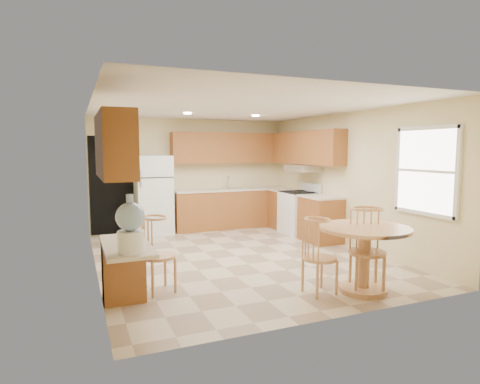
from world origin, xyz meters
name	(u,v)px	position (x,y,z in m)	size (l,w,h in m)	color
floor	(237,256)	(0.00, 0.00, 0.00)	(5.50, 5.50, 0.00)	#C3AE8D
ceiling	(236,107)	(0.00, 0.00, 2.50)	(4.50, 5.50, 0.02)	white
wall_back	(192,174)	(0.00, 2.75, 1.25)	(4.50, 0.02, 2.50)	beige
wall_front	(335,203)	(0.00, -2.75, 1.25)	(4.50, 0.02, 2.50)	beige
wall_left	(93,188)	(-2.25, 0.00, 1.25)	(0.02, 5.50, 2.50)	beige
wall_right	(347,179)	(2.25, 0.00, 1.25)	(0.02, 5.50, 2.50)	beige
doorway	(113,185)	(-1.75, 2.73, 1.05)	(0.90, 0.02, 2.10)	black
base_cab_back	(232,209)	(0.88, 2.45, 0.43)	(2.75, 0.60, 0.87)	#9C5A27
counter_back	(232,189)	(0.88, 2.45, 0.89)	(2.75, 0.63, 0.04)	beige
base_cab_right_a	(285,210)	(1.95, 1.85, 0.43)	(0.60, 0.59, 0.87)	#9C5A27
counter_right_a	(285,190)	(1.95, 1.85, 0.89)	(0.63, 0.59, 0.04)	beige
base_cab_right_b	(321,220)	(1.95, 0.40, 0.43)	(0.60, 0.80, 0.87)	#9C5A27
counter_right_b	(321,197)	(1.95, 0.40, 0.89)	(0.63, 0.80, 0.04)	beige
upper_cab_back	(230,148)	(0.88, 2.58, 1.85)	(2.75, 0.33, 0.70)	#9C5A27
upper_cab_right	(306,148)	(2.08, 1.21, 1.85)	(0.33, 2.42, 0.70)	#9C5A27
upper_cab_left	(114,146)	(-2.08, -1.60, 1.85)	(0.33, 1.40, 0.70)	#9C5A27
sink	(231,189)	(0.85, 2.45, 0.91)	(0.78, 0.44, 0.01)	silver
range_hood	(303,168)	(2.00, 1.18, 1.42)	(0.50, 0.76, 0.14)	silver
desk_pedestal	(123,271)	(-2.00, -1.32, 0.36)	(0.48, 0.42, 0.72)	#9C5A27
desk_top	(126,246)	(-2.00, -1.70, 0.75)	(0.50, 1.20, 0.04)	beige
window	(426,171)	(2.23, -1.85, 1.50)	(0.06, 1.12, 1.30)	white
can_light_a	(188,113)	(-0.50, 1.20, 2.48)	(0.14, 0.14, 0.02)	white
can_light_b	(256,116)	(0.90, 1.20, 2.48)	(0.14, 0.14, 0.02)	white
refrigerator	(153,195)	(-0.95, 2.40, 0.84)	(0.74, 0.72, 1.69)	white
stove	(299,212)	(1.92, 1.18, 0.47)	(0.65, 0.76, 1.09)	white
dining_table	(364,249)	(0.86, -2.20, 0.55)	(1.14, 1.14, 0.84)	tan
chair_table_a	(324,250)	(0.31, -2.13, 0.58)	(0.42, 0.54, 0.95)	tan
chair_table_b	(373,243)	(0.91, -2.30, 0.65)	(0.47, 0.53, 1.06)	tan
chair_desk	(160,248)	(-1.55, -1.29, 0.59)	(0.43, 0.55, 0.96)	tan
water_crock	(131,227)	(-2.00, -2.12, 1.04)	(0.29, 0.29, 0.60)	white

